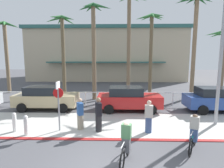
{
  "coord_description": "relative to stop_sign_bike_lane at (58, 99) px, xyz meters",
  "views": [
    {
      "loc": [
        0.2,
        -5.89,
        3.78
      ],
      "look_at": [
        -0.12,
        6.0,
        2.04
      ],
      "focal_mm": 29.85,
      "sensor_mm": 36.0,
      "label": 1
    }
  ],
  "objects": [
    {
      "name": "pedestrian_2",
      "position": [
        4.53,
        -0.13,
        -0.91
      ],
      "size": [
        0.43,
        0.36,
        1.66
      ],
      "color": "#384C7A",
      "rests_on": "ground"
    },
    {
      "name": "palm_tree_4",
      "position": [
        6.38,
        10.32,
        4.38
      ],
      "size": [
        3.16,
        3.01,
        8.07
      ],
      "color": "brown",
      "rests_on": "ground"
    },
    {
      "name": "bollard_1",
      "position": [
        -2.23,
        -0.2,
        -1.16
      ],
      "size": [
        0.2,
        0.2,
        1.0
      ],
      "color": "white",
      "rests_on": "ground"
    },
    {
      "name": "building_backdrop",
      "position": [
        1.28,
        24.35,
        2.56
      ],
      "size": [
        25.27,
        12.49,
        8.44
      ],
      "color": "#BCAD8E",
      "rests_on": "ground"
    },
    {
      "name": "palm_tree_2",
      "position": [
        0.93,
        7.26,
        4.17
      ],
      "size": [
        2.89,
        2.88,
        8.28
      ],
      "color": "#756047",
      "rests_on": "ground"
    },
    {
      "name": "curb_paint",
      "position": [
        2.75,
        -0.99,
        -1.66
      ],
      "size": [
        44.0,
        0.24,
        0.03
      ],
      "primitive_type": "cube",
      "color": "maroon",
      "rests_on": "ground"
    },
    {
      "name": "pedestrian_0",
      "position": [
        1.04,
        0.19,
        -0.9
      ],
      "size": [
        0.43,
        0.47,
        1.68
      ],
      "color": "gray",
      "rests_on": "ground"
    },
    {
      "name": "streetlight_curb",
      "position": [
        8.54,
        0.94,
        2.6
      ],
      "size": [
        0.24,
        2.54,
        7.5
      ],
      "color": "#9EA0A5",
      "rests_on": "ground"
    },
    {
      "name": "stop_sign_bike_lane",
      "position": [
        0.0,
        0.0,
        0.0
      ],
      "size": [
        0.52,
        0.56,
        2.56
      ],
      "color": "gray",
      "rests_on": "ground"
    },
    {
      "name": "cyclist_black_0",
      "position": [
        3.28,
        -2.73,
        -0.98
      ],
      "size": [
        0.5,
        1.78,
        1.5
      ],
      "color": "black",
      "rests_on": "ground"
    },
    {
      "name": "ground_plane",
      "position": [
        2.75,
        6.81,
        -1.68
      ],
      "size": [
        80.0,
        80.0,
        0.0
      ],
      "primitive_type": "plane",
      "color": "#4C4C51"
    },
    {
      "name": "palm_tree_0",
      "position": [
        -8.47,
        10.04,
        3.64
      ],
      "size": [
        2.93,
        3.12,
        7.34
      ],
      "color": "#756047",
      "rests_on": "ground"
    },
    {
      "name": "cyclist_teal_1",
      "position": [
        6.1,
        -1.77,
        -0.98
      ],
      "size": [
        0.98,
        1.59,
        1.5
      ],
      "color": "black",
      "rests_on": "ground"
    },
    {
      "name": "bollard_0",
      "position": [
        -1.44,
        -0.61,
        -1.16
      ],
      "size": [
        0.2,
        0.2,
        1.0
      ],
      "color": "white",
      "rests_on": "ground"
    },
    {
      "name": "pedestrian_1",
      "position": [
        2.03,
        -0.06,
        -0.85
      ],
      "size": [
        0.4,
        0.46,
        1.78
      ],
      "color": "#232326",
      "rests_on": "ground"
    },
    {
      "name": "sidewalk_strip",
      "position": [
        2.75,
        1.01,
        -1.67
      ],
      "size": [
        44.0,
        4.0,
        0.02
      ],
      "primitive_type": "cube",
      "color": "beige",
      "rests_on": "ground"
    },
    {
      "name": "car_tan_1",
      "position": [
        -2.17,
        3.93,
        -0.81
      ],
      "size": [
        4.4,
        2.02,
        1.69
      ],
      "color": "tan",
      "rests_on": "ground"
    },
    {
      "name": "car_blue_3",
      "position": [
        9.91,
        3.72,
        -0.81
      ],
      "size": [
        4.4,
        2.02,
        1.69
      ],
      "color": "#284793",
      "rests_on": "ground"
    },
    {
      "name": "palm_tree_5",
      "position": [
        9.85,
        8.14,
        5.17
      ],
      "size": [
        3.36,
        2.85,
        9.11
      ],
      "color": "#846B4C",
      "rests_on": "ground"
    },
    {
      "name": "rail_fence",
      "position": [
        2.75,
        5.31,
        -0.84
      ],
      "size": [
        23.1,
        0.08,
        1.04
      ],
      "color": "white",
      "rests_on": "ground"
    },
    {
      "name": "palm_tree_1",
      "position": [
        -2.44,
        9.57,
        3.97
      ],
      "size": [
        2.91,
        3.32,
        7.77
      ],
      "color": "brown",
      "rests_on": "ground"
    },
    {
      "name": "car_red_2",
      "position": [
        3.77,
        3.74,
        -0.81
      ],
      "size": [
        4.4,
        2.02,
        1.69
      ],
      "color": "red",
      "rests_on": "ground"
    },
    {
      "name": "palm_tree_3",
      "position": [
        4.07,
        9.31,
        5.38
      ],
      "size": [
        3.52,
        2.9,
        9.63
      ],
      "color": "#756047",
      "rests_on": "ground"
    }
  ]
}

